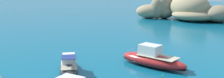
{
  "coord_description": "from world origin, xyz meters",
  "views": [
    {
      "loc": [
        15.92,
        -17.75,
        9.96
      ],
      "look_at": [
        1.39,
        15.27,
        2.56
      ],
      "focal_mm": 39.54,
      "sensor_mm": 36.0,
      "label": 1
    }
  ],
  "objects": [
    {
      "name": "motorboat_red",
      "position": [
        8.32,
        12.65,
        0.94
      ],
      "size": [
        9.98,
        5.53,
        2.82
      ],
      "color": "red",
      "rests_on": "ground"
    },
    {
      "name": "islet_small",
      "position": [
        -3.2,
        65.39,
        3.09
      ],
      "size": [
        14.67,
        10.65,
        8.07
      ],
      "color": "#84755B",
      "rests_on": "ground"
    },
    {
      "name": "motorboat_charcoal",
      "position": [
        -0.32,
        6.25,
        0.73
      ],
      "size": [
        5.86,
        7.23,
        2.28
      ],
      "color": "#2D2D33",
      "rests_on": "ground"
    },
    {
      "name": "islet_large",
      "position": [
        9.02,
        66.95,
        2.83
      ],
      "size": [
        24.69,
        24.27,
        8.13
      ],
      "color": "#756651",
      "rests_on": "ground"
    }
  ]
}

